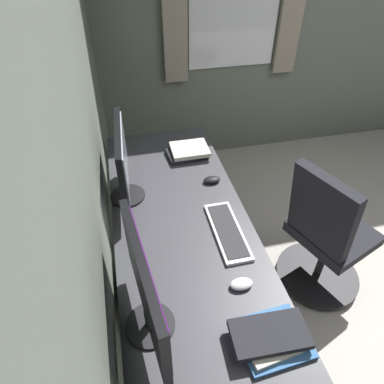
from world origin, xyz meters
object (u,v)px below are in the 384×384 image
object	(u,v)px
mouse_spare	(212,180)
monitor_secondary	(145,289)
book_stack_far	(188,151)
monitor_primary	(123,161)
office_chair	(325,238)
drawer_pedestal	(190,312)
mouse_main	(241,284)
keyboard_main	(227,231)
book_stack_near	(271,337)

from	to	relation	value
mouse_spare	monitor_secondary	bearing A→B (deg)	150.00
mouse_spare	book_stack_far	xyz separation A→B (m)	(0.32, 0.08, 0.01)
monitor_primary	office_chair	distance (m)	1.30
drawer_pedestal	office_chair	size ratio (longest dim) A/B	0.72
monitor_secondary	mouse_main	size ratio (longest dim) A/B	5.47
monitor_secondary	book_stack_far	bearing A→B (deg)	-19.43
monitor_secondary	mouse_spare	bearing A→B (deg)	-30.00
book_stack_far	mouse_spare	bearing A→B (deg)	-166.56
mouse_spare	office_chair	size ratio (longest dim) A/B	0.11
mouse_main	keyboard_main	bearing A→B (deg)	-6.73
drawer_pedestal	monitor_secondary	xyz separation A→B (m)	(-0.24, 0.21, 0.64)
drawer_pedestal	monitor_primary	size ratio (longest dim) A/B	1.32
mouse_main	mouse_spare	bearing A→B (deg)	-5.44
book_stack_far	monitor_secondary	bearing A→B (deg)	160.57
keyboard_main	book_stack_near	size ratio (longest dim) A/B	1.37
mouse_spare	book_stack_near	xyz separation A→B (m)	(-1.00, 0.04, 0.01)
monitor_secondary	drawer_pedestal	bearing A→B (deg)	-41.52
mouse_main	book_stack_near	xyz separation A→B (m)	(-0.26, -0.03, 0.01)
keyboard_main	mouse_main	world-z (taller)	mouse_main
monitor_secondary	book_stack_far	xyz separation A→B (m)	(1.16, -0.41, -0.23)
drawer_pedestal	monitor_primary	xyz separation A→B (m)	(0.58, 0.23, 0.63)
mouse_spare	keyboard_main	bearing A→B (deg)	175.56
book_stack_near	monitor_secondary	bearing A→B (deg)	69.56
office_chair	mouse_spare	bearing A→B (deg)	60.22
monitor_secondary	book_stack_near	bearing A→B (deg)	-110.44
book_stack_near	mouse_spare	bearing A→B (deg)	-2.54
monitor_secondary	book_stack_far	distance (m)	1.25
monitor_primary	book_stack_far	size ratio (longest dim) A/B	1.88
book_stack_near	mouse_main	bearing A→B (deg)	5.81
mouse_main	book_stack_far	bearing A→B (deg)	0.28
monitor_secondary	office_chair	bearing A→B (deg)	-66.88
mouse_main	book_stack_far	world-z (taller)	book_stack_far
drawer_pedestal	mouse_main	world-z (taller)	mouse_main
monitor_primary	mouse_spare	bearing A→B (deg)	-87.70
drawer_pedestal	keyboard_main	distance (m)	0.49
mouse_main	office_chair	world-z (taller)	office_chair
monitor_primary	mouse_main	xyz separation A→B (m)	(-0.72, -0.44, -0.23)
book_stack_far	drawer_pedestal	bearing A→B (deg)	167.90
mouse_main	office_chair	bearing A→B (deg)	-61.49
keyboard_main	book_stack_far	world-z (taller)	book_stack_far
monitor_primary	keyboard_main	size ratio (longest dim) A/B	1.25
monitor_primary	book_stack_near	world-z (taller)	monitor_primary
mouse_spare	book_stack_far	world-z (taller)	book_stack_far
book_stack_near	office_chair	size ratio (longest dim) A/B	0.32
keyboard_main	mouse_spare	distance (m)	0.42
mouse_main	monitor_secondary	bearing A→B (deg)	102.90
mouse_main	book_stack_near	bearing A→B (deg)	-174.19
mouse_main	book_stack_far	distance (m)	1.06
drawer_pedestal	monitor_secondary	size ratio (longest dim) A/B	1.22
monitor_secondary	book_stack_far	world-z (taller)	monitor_secondary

